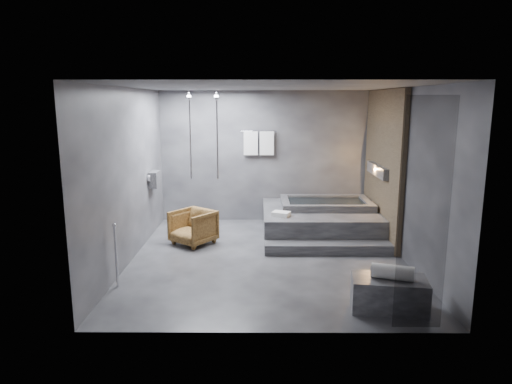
{
  "coord_description": "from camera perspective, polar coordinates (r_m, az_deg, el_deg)",
  "views": [
    {
      "loc": [
        -0.15,
        -7.27,
        2.59
      ],
      "look_at": [
        -0.2,
        0.3,
        1.07
      ],
      "focal_mm": 32.0,
      "sensor_mm": 36.0,
      "label": 1
    }
  ],
  "objects": [
    {
      "name": "deck_towel",
      "position": [
        8.41,
        3.16,
        -2.75
      ],
      "size": [
        0.38,
        0.33,
        0.08
      ],
      "primitive_type": "cube",
      "rotation": [
        0.0,
        0.0,
        -0.41
      ],
      "color": "white",
      "rests_on": "tub_deck"
    },
    {
      "name": "tub_deck",
      "position": [
        9.1,
        7.92,
        -3.64
      ],
      "size": [
        2.2,
        2.0,
        0.5
      ],
      "primitive_type": "cube",
      "color": "#2F2F31",
      "rests_on": "ground"
    },
    {
      "name": "driftwood_chair",
      "position": [
        8.45,
        -7.87,
        -4.36
      ],
      "size": [
        0.96,
        0.96,
        0.63
      ],
      "primitive_type": "imported",
      "rotation": [
        0.0,
        0.0,
        -0.66
      ],
      "color": "#432A10",
      "rests_on": "ground"
    },
    {
      "name": "rolled_towel",
      "position": [
        5.97,
        16.7,
        -9.58
      ],
      "size": [
        0.55,
        0.34,
        0.18
      ],
      "primitive_type": "cylinder",
      "rotation": [
        0.0,
        1.57,
        -0.33
      ],
      "color": "white",
      "rests_on": "concrete_bench"
    },
    {
      "name": "room",
      "position": [
        7.58,
        4.49,
        4.82
      ],
      "size": [
        5.0,
        5.04,
        2.82
      ],
      "color": "#2A2A2C",
      "rests_on": "ground"
    },
    {
      "name": "concrete_bench",
      "position": [
        6.1,
        16.27,
        -12.13
      ],
      "size": [
        0.98,
        0.63,
        0.41
      ],
      "primitive_type": "cube",
      "rotation": [
        0.0,
        0.0,
        -0.14
      ],
      "color": "#343537",
      "rests_on": "ground"
    },
    {
      "name": "tub_step",
      "position": [
        8.03,
        8.99,
        -6.92
      ],
      "size": [
        2.2,
        0.36,
        0.18
      ],
      "primitive_type": "cube",
      "color": "#2F2F31",
      "rests_on": "ground"
    }
  ]
}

